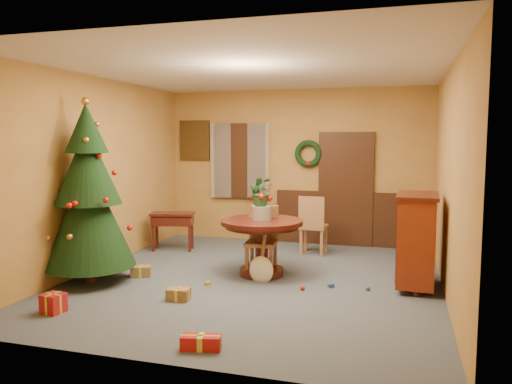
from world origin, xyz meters
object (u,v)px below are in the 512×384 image
at_px(christmas_tree, 89,196).
at_px(dining_table, 262,237).
at_px(writing_desk, 173,222).
at_px(sideboard, 417,238).
at_px(chair_near, 262,237).

bearing_deg(christmas_tree, dining_table, 24.56).
bearing_deg(christmas_tree, writing_desk, 84.38).
bearing_deg(sideboard, chair_near, 176.77).
xyz_separation_m(dining_table, sideboard, (2.12, -0.01, 0.10)).
xyz_separation_m(writing_desk, sideboard, (4.09, -1.15, 0.16)).
relative_size(dining_table, chair_near, 1.18).
xyz_separation_m(chair_near, writing_desk, (-1.94, 1.03, -0.03)).
relative_size(dining_table, writing_desk, 1.43).
height_order(chair_near, christmas_tree, christmas_tree).
distance_m(dining_table, christmas_tree, 2.47).
height_order(chair_near, writing_desk, chair_near).
distance_m(writing_desk, sideboard, 4.25).
relative_size(chair_near, sideboard, 0.79).
height_order(dining_table, sideboard, sideboard).
bearing_deg(dining_table, sideboard, -0.40).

